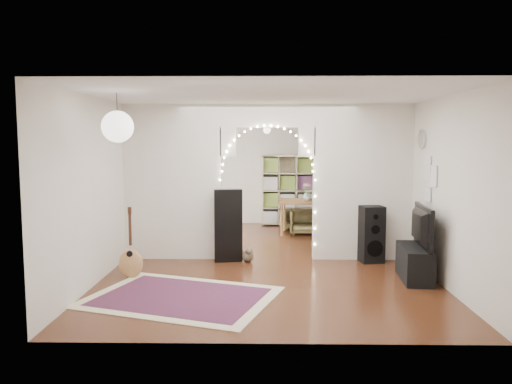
{
  "coord_description": "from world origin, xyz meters",
  "views": [
    {
      "loc": [
        -0.06,
        -8.68,
        2.08
      ],
      "look_at": [
        -0.2,
        0.3,
        1.15
      ],
      "focal_mm": 35.0,
      "sensor_mm": 36.0,
      "label": 1
    }
  ],
  "objects_px": {
    "acoustic_guitar": "(131,252)",
    "media_console": "(415,263)",
    "dining_chair_left": "(292,219)",
    "floor_speaker": "(372,234)",
    "bookcase": "(296,190)",
    "dining_table": "(306,204)",
    "dining_chair_right": "(304,222)"
  },
  "relations": [
    {
      "from": "acoustic_guitar",
      "to": "dining_chair_left",
      "type": "xyz_separation_m",
      "value": [
        2.68,
        4.26,
        -0.17
      ]
    },
    {
      "from": "dining_table",
      "to": "dining_chair_right",
      "type": "xyz_separation_m",
      "value": [
        -0.06,
        -0.04,
        -0.41
      ]
    },
    {
      "from": "floor_speaker",
      "to": "dining_table",
      "type": "height_order",
      "value": "floor_speaker"
    },
    {
      "from": "floor_speaker",
      "to": "bookcase",
      "type": "xyz_separation_m",
      "value": [
        -1.05,
        3.75,
        0.38
      ]
    },
    {
      "from": "floor_speaker",
      "to": "media_console",
      "type": "relative_size",
      "value": 0.97
    },
    {
      "from": "media_console",
      "to": "dining_table",
      "type": "bearing_deg",
      "value": 115.35
    },
    {
      "from": "dining_chair_left",
      "to": "floor_speaker",
      "type": "bearing_deg",
      "value": -83.64
    },
    {
      "from": "floor_speaker",
      "to": "bookcase",
      "type": "distance_m",
      "value": 3.92
    },
    {
      "from": "bookcase",
      "to": "floor_speaker",
      "type": "bearing_deg",
      "value": -49.38
    },
    {
      "from": "acoustic_guitar",
      "to": "dining_chair_right",
      "type": "xyz_separation_m",
      "value": [
        2.89,
        3.58,
        -0.13
      ]
    },
    {
      "from": "acoustic_guitar",
      "to": "dining_chair_left",
      "type": "height_order",
      "value": "acoustic_guitar"
    },
    {
      "from": "floor_speaker",
      "to": "dining_chair_right",
      "type": "height_order",
      "value": "floor_speaker"
    },
    {
      "from": "media_console",
      "to": "dining_chair_right",
      "type": "xyz_separation_m",
      "value": [
        -1.38,
        3.6,
        0.03
      ]
    },
    {
      "from": "floor_speaker",
      "to": "dining_chair_left",
      "type": "height_order",
      "value": "floor_speaker"
    },
    {
      "from": "media_console",
      "to": "dining_table",
      "type": "relative_size",
      "value": 0.78
    },
    {
      "from": "acoustic_guitar",
      "to": "floor_speaker",
      "type": "height_order",
      "value": "acoustic_guitar"
    },
    {
      "from": "bookcase",
      "to": "dining_chair_left",
      "type": "xyz_separation_m",
      "value": [
        -0.12,
        -0.56,
        -0.63
      ]
    },
    {
      "from": "dining_chair_left",
      "to": "acoustic_guitar",
      "type": "bearing_deg",
      "value": -136.06
    },
    {
      "from": "media_console",
      "to": "dining_chair_left",
      "type": "bearing_deg",
      "value": 115.91
    },
    {
      "from": "media_console",
      "to": "bookcase",
      "type": "bearing_deg",
      "value": 112.36
    },
    {
      "from": "dining_chair_left",
      "to": "dining_chair_right",
      "type": "height_order",
      "value": "dining_chair_right"
    },
    {
      "from": "bookcase",
      "to": "dining_table",
      "type": "bearing_deg",
      "value": -57.76
    },
    {
      "from": "acoustic_guitar",
      "to": "dining_table",
      "type": "xyz_separation_m",
      "value": [
        2.95,
        3.62,
        0.28
      ]
    },
    {
      "from": "floor_speaker",
      "to": "dining_table",
      "type": "xyz_separation_m",
      "value": [
        -0.9,
        2.56,
        0.2
      ]
    },
    {
      "from": "acoustic_guitar",
      "to": "media_console",
      "type": "bearing_deg",
      "value": -20.12
    },
    {
      "from": "bookcase",
      "to": "acoustic_guitar",
      "type": "bearing_deg",
      "value": -95.27
    },
    {
      "from": "floor_speaker",
      "to": "media_console",
      "type": "height_order",
      "value": "floor_speaker"
    },
    {
      "from": "dining_chair_right",
      "to": "acoustic_guitar",
      "type": "bearing_deg",
      "value": -126.93
    },
    {
      "from": "bookcase",
      "to": "dining_chair_right",
      "type": "height_order",
      "value": "bookcase"
    },
    {
      "from": "bookcase",
      "to": "dining_chair_left",
      "type": "height_order",
      "value": "bookcase"
    },
    {
      "from": "dining_chair_left",
      "to": "dining_table",
      "type": "bearing_deg",
      "value": -80.3
    },
    {
      "from": "media_console",
      "to": "dining_chair_right",
      "type": "distance_m",
      "value": 3.85
    }
  ]
}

